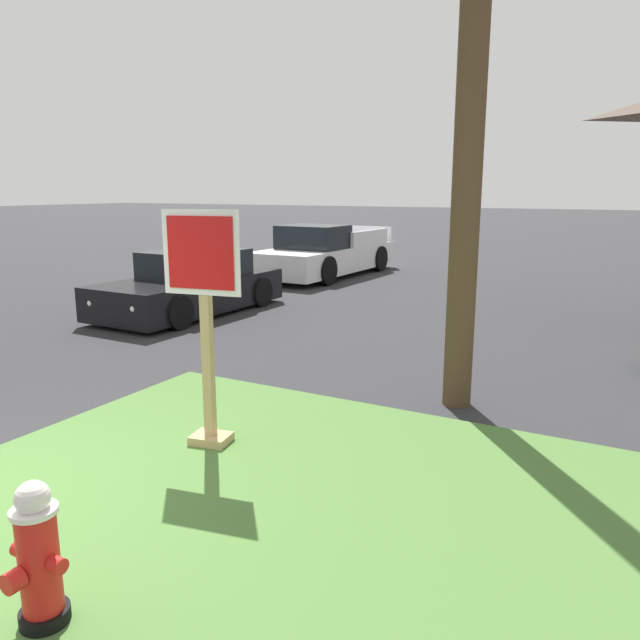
% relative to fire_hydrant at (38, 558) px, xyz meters
% --- Properties ---
extents(grass_corner_patch, '(5.49, 5.15, 0.08)m').
position_rel_fire_hydrant_xyz_m(grass_corner_patch, '(0.26, 1.58, -0.44)').
color(grass_corner_patch, '#477033').
rests_on(grass_corner_patch, ground).
extents(fire_hydrant, '(0.38, 0.34, 0.85)m').
position_rel_fire_hydrant_xyz_m(fire_hydrant, '(0.00, 0.00, 0.00)').
color(fire_hydrant, black).
rests_on(fire_hydrant, grass_corner_patch).
extents(stop_sign, '(0.75, 0.34, 2.21)m').
position_rel_fire_hydrant_xyz_m(stop_sign, '(-0.75, 2.41, 0.69)').
color(stop_sign, tan).
rests_on(stop_sign, grass_corner_patch).
extents(manhole_cover, '(0.70, 0.70, 0.02)m').
position_rel_fire_hydrant_xyz_m(manhole_cover, '(-1.84, 3.90, -0.47)').
color(manhole_cover, black).
rests_on(manhole_cover, ground).
extents(parked_sedan_black, '(1.96, 4.15, 1.25)m').
position_rel_fire_hydrant_xyz_m(parked_sedan_black, '(-5.35, 7.61, 0.06)').
color(parked_sedan_black, black).
rests_on(parked_sedan_black, ground).
extents(pickup_truck_white, '(2.20, 5.47, 1.48)m').
position_rel_fire_hydrant_xyz_m(pickup_truck_white, '(-5.53, 13.68, 0.14)').
color(pickup_truck_white, silver).
rests_on(pickup_truck_white, ground).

